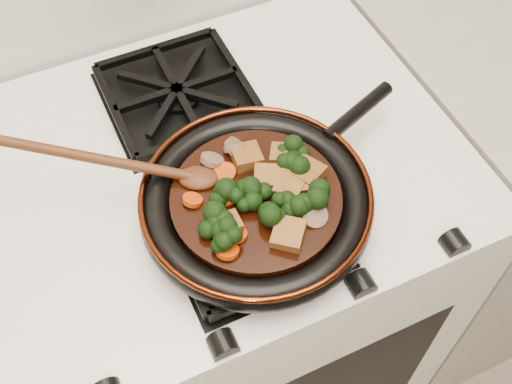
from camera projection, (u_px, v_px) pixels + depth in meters
name	position (u px, v px, depth m)	size (l,w,h in m)	color
stove	(223.00, 291.00, 1.35)	(0.76, 0.60, 0.90)	white
burner_grate_front	(249.00, 227.00, 0.90)	(0.23, 0.23, 0.03)	black
burner_grate_back	(177.00, 94.00, 1.04)	(0.23, 0.23, 0.03)	black
skillet	(257.00, 202.00, 0.88)	(0.43, 0.32, 0.05)	black
braising_sauce	(256.00, 201.00, 0.88)	(0.24, 0.24, 0.02)	black
tofu_cube_0	(301.00, 183.00, 0.87)	(0.04, 0.04, 0.02)	brown
tofu_cube_1	(306.00, 174.00, 0.88)	(0.04, 0.04, 0.02)	brown
tofu_cube_2	(284.00, 156.00, 0.90)	(0.04, 0.03, 0.02)	brown
tofu_cube_3	(290.00, 187.00, 0.87)	(0.04, 0.04, 0.02)	brown
tofu_cube_4	(288.00, 235.00, 0.83)	(0.04, 0.04, 0.02)	brown
tofu_cube_5	(268.00, 178.00, 0.88)	(0.04, 0.04, 0.02)	brown
tofu_cube_6	(247.00, 157.00, 0.90)	(0.04, 0.04, 0.02)	brown
tofu_cube_7	(227.00, 225.00, 0.84)	(0.04, 0.03, 0.02)	brown
tofu_cube_8	(295.00, 174.00, 0.88)	(0.04, 0.03, 0.02)	brown
broccoli_floret_0	(214.00, 227.00, 0.83)	(0.06, 0.06, 0.05)	black
broccoli_floret_1	(247.00, 196.00, 0.86)	(0.05, 0.05, 0.05)	black
broccoli_floret_2	(290.00, 167.00, 0.89)	(0.06, 0.06, 0.05)	black
broccoli_floret_3	(315.00, 200.00, 0.85)	(0.06, 0.06, 0.05)	black
broccoli_floret_4	(225.00, 239.00, 0.82)	(0.05, 0.05, 0.05)	black
broccoli_floret_5	(223.00, 193.00, 0.86)	(0.06, 0.06, 0.05)	black
broccoli_floret_6	(276.00, 214.00, 0.84)	(0.06, 0.06, 0.05)	black
broccoli_floret_7	(294.00, 205.00, 0.85)	(0.06, 0.06, 0.05)	black
broccoli_floret_8	(293.00, 154.00, 0.90)	(0.06, 0.06, 0.05)	black
broccoli_floret_9	(257.00, 196.00, 0.86)	(0.06, 0.06, 0.05)	black
carrot_coin_0	(226.00, 197.00, 0.86)	(0.03, 0.03, 0.01)	#C63805
carrot_coin_1	(192.00, 200.00, 0.86)	(0.03, 0.03, 0.01)	#C63805
carrot_coin_2	(301.00, 214.00, 0.85)	(0.03, 0.03, 0.01)	#C63805
carrot_coin_3	(235.00, 233.00, 0.83)	(0.03, 0.03, 0.01)	#C63805
carrot_coin_4	(227.00, 250.00, 0.82)	(0.03, 0.03, 0.01)	#C63805
carrot_coin_5	(225.00, 173.00, 0.89)	(0.03, 0.03, 0.01)	#C63805
mushroom_slice_0	(212.00, 160.00, 0.90)	(0.03, 0.03, 0.01)	brown
mushroom_slice_1	(236.00, 148.00, 0.91)	(0.04, 0.04, 0.01)	brown
mushroom_slice_2	(235.00, 148.00, 0.91)	(0.03, 0.03, 0.01)	brown
mushroom_slice_3	(315.00, 215.00, 0.84)	(0.04, 0.04, 0.01)	brown
wooden_spoon	(138.00, 167.00, 0.87)	(0.16, 0.10, 0.27)	#4E2510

